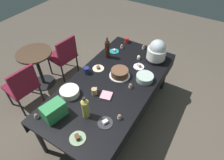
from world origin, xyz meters
The scene contains 27 objects.
ground centered at (0.00, 0.00, 0.00)m, with size 9.00×9.00×0.00m, color brown.
potluck_table centered at (0.00, 0.00, 0.69)m, with size 2.20×1.10×0.75m.
frosted_layer_cake centered at (0.18, -0.02, 0.80)m, with size 0.30×0.30×0.11m.
slow_cooker centered at (0.80, -0.31, 0.91)m, with size 0.30×0.30×0.35m.
glass_salad_bowl centered at (0.29, -0.36, 0.79)m, with size 0.24×0.24×0.08m, color #B2C6BC.
ceramic_snack_bowl centered at (-0.47, 0.35, 0.79)m, with size 0.25×0.25×0.09m, color silver.
dessert_plate_sage centered at (-0.92, -0.13, 0.76)m, with size 0.18×0.18×0.05m.
dessert_plate_white centered at (0.50, -0.17, 0.76)m, with size 0.16×0.16×0.06m.
dessert_plate_cream centered at (0.15, 0.33, 0.76)m, with size 0.17×0.17×0.04m.
dessert_plate_teal centered at (0.65, 0.36, 0.76)m, with size 0.15×0.15×0.04m.
dessert_plate_charcoal centered at (-0.60, -0.28, 0.76)m, with size 0.18×0.18×0.04m.
cupcake_berry centered at (0.05, -0.26, 0.78)m, with size 0.05×0.05×0.07m.
cupcake_lemon centered at (-0.96, 0.44, 0.78)m, with size 0.05×0.05×0.07m.
cupcake_rose centered at (0.99, -0.02, 0.78)m, with size 0.05×0.05×0.07m.
cupcake_vanilla centered at (0.81, 0.30, 0.78)m, with size 0.05×0.05×0.07m.
cupcake_mint centered at (-0.46, -0.39, 0.78)m, with size 0.05×0.05×0.07m.
cupcake_cocoa centered at (0.68, -0.08, 0.78)m, with size 0.05×0.05×0.07m.
soda_bottle_ginger_ale centered at (-0.63, -0.03, 0.89)m, with size 0.09×0.09×0.31m.
soda_bottle_cola centered at (0.47, 0.38, 0.91)m, with size 0.08×0.08×0.35m.
coffee_mug_tan centered at (-0.29, 0.09, 0.80)m, with size 0.11×0.07×0.09m.
coffee_mug_red centered at (1.01, 0.31, 0.79)m, with size 0.11×0.07×0.09m.
coffee_mug_navy centered at (-0.02, 0.42, 0.80)m, with size 0.13×0.08×0.10m.
soda_carton centered at (-0.82, 0.27, 0.85)m, with size 0.26×0.16×0.20m, color #338C4C.
paper_napkin_stack centered at (-0.25, -0.07, 0.76)m, with size 0.14×0.14×0.02m, color pink.
maroon_chair_left centered at (-0.56, 1.30, 0.49)m, with size 0.49×0.49×0.85m.
maroon_chair_right centered at (0.39, 1.30, 0.49)m, with size 0.49×0.49×0.85m.
round_cafe_table centered at (-0.05, 1.53, 0.50)m, with size 0.60×0.60×0.72m.
Camera 1 is at (-1.60, -0.99, 2.59)m, focal length 30.48 mm.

